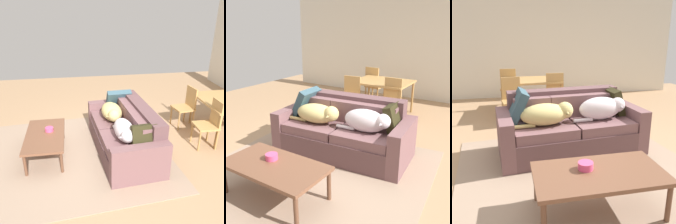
{
  "view_description": "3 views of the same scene",
  "coord_description": "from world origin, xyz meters",
  "views": [
    {
      "loc": [
        4.01,
        -0.74,
        2.62
      ],
      "look_at": [
        -0.21,
        -0.06,
        0.7
      ],
      "focal_mm": 40.93,
      "sensor_mm": 36.0,
      "label": 1
    },
    {
      "loc": [
        2.09,
        -3.24,
        1.98
      ],
      "look_at": [
        -0.11,
        0.14,
        0.66
      ],
      "focal_mm": 44.34,
      "sensor_mm": 36.0,
      "label": 2
    },
    {
      "loc": [
        -0.82,
        -3.29,
        1.63
      ],
      "look_at": [
        -0.11,
        -0.01,
        0.65
      ],
      "focal_mm": 41.02,
      "sensor_mm": 36.0,
      "label": 3
    }
  ],
  "objects": [
    {
      "name": "dog_on_right_cushion",
      "position": [
        0.46,
        0.03,
        0.66
      ],
      "size": [
        0.79,
        0.36,
        0.32
      ],
      "rotation": [
        0.0,
        0.0,
        0.09
      ],
      "color": "silver",
      "rests_on": "couch"
    },
    {
      "name": "bowl_on_coffee_table",
      "position": [
        -0.16,
        -1.21,
        0.46
      ],
      "size": [
        0.15,
        0.15,
        0.07
      ],
      "primitive_type": "cylinder",
      "color": "#EA4C7F",
      "rests_on": "coffee_table"
    },
    {
      "name": "dining_chair_near_right",
      "position": [
        0.09,
        1.74,
        0.5
      ],
      "size": [
        0.41,
        0.41,
        0.93
      ],
      "rotation": [
        0.0,
        0.0,
        -0.02
      ],
      "color": "tan",
      "rests_on": "ground"
    },
    {
      "name": "dining_chair_near_left",
      "position": [
        -0.78,
        1.66,
        0.49
      ],
      "size": [
        0.45,
        0.45,
        0.88
      ],
      "rotation": [
        0.0,
        0.0,
        0.14
      ],
      "color": "tan",
      "rests_on": "ground"
    },
    {
      "name": "dog_on_left_cushion",
      "position": [
        -0.34,
        -0.04,
        0.64
      ],
      "size": [
        0.83,
        0.43,
        0.3
      ],
      "rotation": [
        0.0,
        0.0,
        0.09
      ],
      "color": "tan",
      "rests_on": "couch"
    },
    {
      "name": "couch",
      "position": [
        0.01,
        0.16,
        0.34
      ],
      "size": [
        2.11,
        1.11,
        0.87
      ],
      "rotation": [
        0.0,
        0.0,
        0.09
      ],
      "color": "brown",
      "rests_on": "ground"
    },
    {
      "name": "ground_plane",
      "position": [
        0.0,
        0.0,
        0.0
      ],
      "size": [
        10.0,
        10.0,
        0.0
      ],
      "primitive_type": "plane",
      "color": "tan"
    },
    {
      "name": "coffee_table",
      "position": [
        -0.05,
        -1.28,
        0.39
      ],
      "size": [
        1.23,
        0.67,
        0.43
      ],
      "color": "brown",
      "rests_on": "ground"
    },
    {
      "name": "throw_pillow_by_right_arm",
      "position": [
        0.74,
        0.28,
        0.67
      ],
      "size": [
        0.25,
        0.41,
        0.42
      ],
      "primitive_type": "cube",
      "rotation": [
        0.0,
        -0.27,
        0.07
      ],
      "color": "#2C2813",
      "rests_on": "couch"
    },
    {
      "name": "back_partition",
      "position": [
        0.0,
        4.0,
        1.35
      ],
      "size": [
        8.0,
        0.12,
        2.7
      ],
      "primitive_type": "cube",
      "color": "silver",
      "rests_on": "ground"
    },
    {
      "name": "throw_pillow_by_left_arm",
      "position": [
        -0.74,
        0.15,
        0.71
      ],
      "size": [
        0.34,
        0.5,
        0.48
      ],
      "primitive_type": "cube",
      "rotation": [
        0.0,
        0.46,
        0.05
      ],
      "color": "#314B57",
      "rests_on": "couch"
    },
    {
      "name": "area_rug",
      "position": [
        0.01,
        -0.74,
        0.01
      ],
      "size": [
        3.24,
        3.46,
        0.01
      ],
      "primitive_type": "cube",
      "rotation": [
        0.0,
        0.0,
        0.09
      ],
      "color": "#9E836C",
      "rests_on": "ground"
    },
    {
      "name": "dining_chair_far_left",
      "position": [
        -0.83,
        2.9,
        0.51
      ],
      "size": [
        0.43,
        0.43,
        0.93
      ],
      "rotation": [
        0.0,
        0.0,
        3.06
      ],
      "color": "tan",
      "rests_on": "ground"
    },
    {
      "name": "dining_table",
      "position": [
        -0.32,
        2.28,
        0.68
      ],
      "size": [
        1.19,
        0.97,
        0.74
      ],
      "color": "tan",
      "rests_on": "ground"
    }
  ]
}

